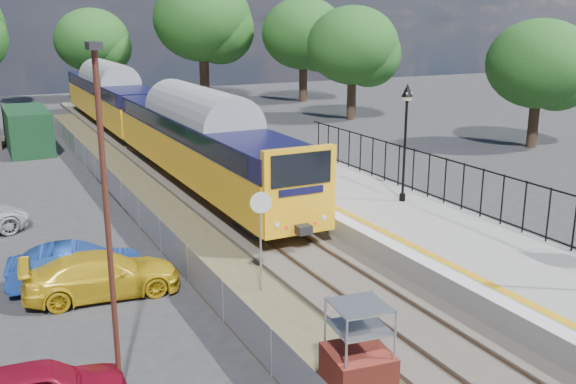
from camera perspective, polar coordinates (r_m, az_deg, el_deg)
ground at (r=18.56m, az=7.80°, el=-10.04°), size 120.00×120.00×0.00m
track_bed at (r=26.33m, az=-4.99°, el=-2.06°), size 5.90×80.00×0.29m
platform at (r=26.84m, az=5.64°, el=-0.94°), size 5.00×70.00×0.90m
platform_edge at (r=25.71m, az=1.77°, el=-0.55°), size 0.90×70.00×0.01m
victorian_lamp_north at (r=25.04m, az=10.47°, el=6.73°), size 0.44×0.44×4.60m
palisade_fence at (r=23.56m, az=18.11°, el=-0.42°), size 0.12×26.00×2.00m
wire_fence at (r=27.30m, az=-14.13°, el=-0.73°), size 0.06×52.00×1.20m
tree_line at (r=56.85m, az=-15.88°, el=13.33°), size 56.80×43.80×11.88m
train at (r=40.35m, az=-12.64°, el=6.93°), size 2.82×40.83×3.51m
brick_plinth at (r=14.17m, az=6.30°, el=-13.84°), size 1.46×1.46×2.10m
speed_sign at (r=18.48m, az=-2.44°, el=-2.86°), size 0.61×0.22×3.10m
carpark_lamp at (r=13.37m, az=-15.86°, el=-1.23°), size 0.25×0.50×7.44m
car_blue at (r=20.44m, az=-18.30°, el=-6.30°), size 4.11×1.94×1.30m
car_yellow at (r=19.60m, az=-16.19°, el=-7.06°), size 4.60×2.18×1.30m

